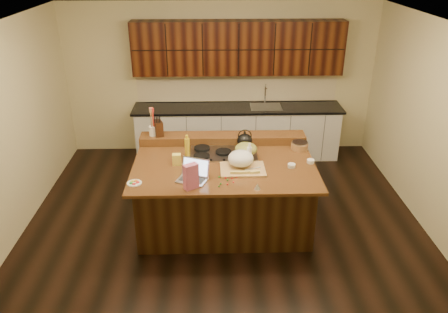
{
  "coord_description": "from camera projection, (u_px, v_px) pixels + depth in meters",
  "views": [
    {
      "loc": [
        -0.14,
        -5.15,
        3.53
      ],
      "look_at": [
        0.0,
        0.05,
        1.0
      ],
      "focal_mm": 35.0,
      "sensor_mm": 36.0,
      "label": 1
    }
  ],
  "objects": [
    {
      "name": "gumdrop_2",
      "position": [
        228.0,
        184.0,
        5.25
      ],
      "size": [
        0.02,
        0.02,
        0.02
      ],
      "primitive_type": "ellipsoid",
      "color": "red",
      "rests_on": "island"
    },
    {
      "name": "ramekin_b",
      "position": [
        311.0,
        161.0,
        5.79
      ],
      "size": [
        0.11,
        0.11,
        0.04
      ],
      "primitive_type": "cylinder",
      "rotation": [
        0.0,
        0.0,
        -0.11
      ],
      "color": "white",
      "rests_on": "island"
    },
    {
      "name": "island",
      "position": [
        224.0,
        193.0,
        5.97
      ],
      "size": [
        2.4,
        1.6,
        0.92
      ],
      "color": "black",
      "rests_on": "ground"
    },
    {
      "name": "cooktop",
      "position": [
        224.0,
        153.0,
        6.03
      ],
      "size": [
        0.92,
        0.52,
        0.05
      ],
      "color": "gray",
      "rests_on": "island"
    },
    {
      "name": "room",
      "position": [
        224.0,
        134.0,
        5.58
      ],
      "size": [
        5.52,
        5.02,
        2.72
      ],
      "color": "black",
      "rests_on": "ground"
    },
    {
      "name": "strainer_bowl",
      "position": [
        300.0,
        146.0,
        6.16
      ],
      "size": [
        0.28,
        0.28,
        0.09
      ],
      "primitive_type": "cylinder",
      "rotation": [
        0.0,
        0.0,
        -0.19
      ],
      "color": "#996B3F",
      "rests_on": "island"
    },
    {
      "name": "knife_block",
      "position": [
        158.0,
        128.0,
        6.28
      ],
      "size": [
        0.16,
        0.21,
        0.22
      ],
      "primitive_type": "cube",
      "rotation": [
        0.0,
        0.0,
        0.36
      ],
      "color": "black",
      "rests_on": "back_ledge"
    },
    {
      "name": "gumdrop_5",
      "position": [
        228.0,
        180.0,
        5.35
      ],
      "size": [
        0.02,
        0.02,
        0.02
      ],
      "primitive_type": "ellipsoid",
      "color": "#198C26",
      "rests_on": "island"
    },
    {
      "name": "green_bowl",
      "position": [
        246.0,
        149.0,
        5.88
      ],
      "size": [
        0.32,
        0.32,
        0.17
      ],
      "primitive_type": "ellipsoid",
      "rotation": [
        0.0,
        0.0,
        -0.03
      ],
      "color": "olive",
      "rests_on": "cooktop"
    },
    {
      "name": "kettle",
      "position": [
        245.0,
        140.0,
        6.1
      ],
      "size": [
        0.28,
        0.28,
        0.19
      ],
      "primitive_type": "ellipsoid",
      "rotation": [
        0.0,
        0.0,
        0.36
      ],
      "color": "black",
      "rests_on": "cooktop"
    },
    {
      "name": "oil_bottle",
      "position": [
        187.0,
        148.0,
        5.9
      ],
      "size": [
        0.09,
        0.09,
        0.27
      ],
      "primitive_type": "cylinder",
      "rotation": [
        0.0,
        0.0,
        0.27
      ],
      "color": "gold",
      "rests_on": "island"
    },
    {
      "name": "gumdrop_3",
      "position": [
        219.0,
        177.0,
        5.42
      ],
      "size": [
        0.02,
        0.02,
        0.02
      ],
      "primitive_type": "ellipsoid",
      "color": "#198C26",
      "rests_on": "island"
    },
    {
      "name": "utensil_crock",
      "position": [
        153.0,
        131.0,
        6.29
      ],
      "size": [
        0.16,
        0.16,
        0.14
      ],
      "primitive_type": "cylinder",
      "rotation": [
        0.0,
        0.0,
        0.41
      ],
      "color": "white",
      "rests_on": "back_ledge"
    },
    {
      "name": "vinegar_bottle",
      "position": [
        249.0,
        156.0,
        5.7
      ],
      "size": [
        0.07,
        0.07,
        0.25
      ],
      "primitive_type": "cylinder",
      "rotation": [
        0.0,
        0.0,
        0.07
      ],
      "color": "silver",
      "rests_on": "island"
    },
    {
      "name": "ramekin_c",
      "position": [
        297.0,
        148.0,
        6.16
      ],
      "size": [
        0.11,
        0.11,
        0.04
      ],
      "primitive_type": "cylinder",
      "rotation": [
        0.0,
        0.0,
        0.11
      ],
      "color": "white",
      "rests_on": "island"
    },
    {
      "name": "gumdrop_7",
      "position": [
        221.0,
        184.0,
        5.27
      ],
      "size": [
        0.02,
        0.02,
        0.02
      ],
      "primitive_type": "ellipsoid",
      "color": "#198C26",
      "rests_on": "island"
    },
    {
      "name": "wooden_tray",
      "position": [
        241.0,
        161.0,
        5.61
      ],
      "size": [
        0.58,
        0.46,
        0.23
      ],
      "rotation": [
        0.0,
        0.0,
        0.02
      ],
      "color": "tan",
      "rests_on": "island"
    },
    {
      "name": "ramekin_a",
      "position": [
        292.0,
        166.0,
        5.67
      ],
      "size": [
        0.1,
        0.1,
        0.04
      ],
      "primitive_type": "cylinder",
      "rotation": [
        0.0,
        0.0,
        0.04
      ],
      "color": "white",
      "rests_on": "island"
    },
    {
      "name": "gumdrop_6",
      "position": [
        225.0,
        178.0,
        5.4
      ],
      "size": [
        0.02,
        0.02,
        0.02
      ],
      "primitive_type": "ellipsoid",
      "color": "red",
      "rests_on": "island"
    },
    {
      "name": "gumdrop_1",
      "position": [
        219.0,
        186.0,
        5.21
      ],
      "size": [
        0.02,
        0.02,
        0.02
      ],
      "primitive_type": "ellipsoid",
      "color": "#198C26",
      "rests_on": "island"
    },
    {
      "name": "back_ledge",
      "position": [
        223.0,
        138.0,
        6.37
      ],
      "size": [
        2.4,
        0.3,
        0.12
      ],
      "primitive_type": "cube",
      "color": "black",
      "rests_on": "island"
    },
    {
      "name": "package_box",
      "position": [
        177.0,
        160.0,
        5.71
      ],
      "size": [
        0.11,
        0.08,
        0.15
      ],
      "primitive_type": "cube",
      "rotation": [
        0.0,
        0.0,
        0.03
      ],
      "color": "#F8E757",
      "rests_on": "island"
    },
    {
      "name": "laptop",
      "position": [
        194.0,
        174.0,
        5.37
      ],
      "size": [
        0.43,
        0.39,
        0.25
      ],
      "rotation": [
        0.0,
        0.0,
        -0.37
      ],
      "color": "#B7B7BC",
      "rests_on": "island"
    },
    {
      "name": "pink_bag",
      "position": [
        191.0,
        176.0,
        5.12
      ],
      "size": [
        0.19,
        0.17,
        0.32
      ],
      "primitive_type": "cube",
      "rotation": [
        0.0,
        0.0,
        0.56
      ],
      "color": "#C35B81",
      "rests_on": "island"
    },
    {
      "name": "candy_plate",
      "position": [
        134.0,
        183.0,
        5.29
      ],
      "size": [
        0.23,
        0.23,
        0.01
      ],
      "primitive_type": "cylinder",
      "rotation": [
        0.0,
        0.0,
        0.34
      ],
      "color": "white",
      "rests_on": "island"
    },
    {
      "name": "gumdrop_8",
      "position": [
        236.0,
        177.0,
        5.41
      ],
      "size": [
        0.02,
        0.02,
        0.02
      ],
      "primitive_type": "ellipsoid",
      "color": "red",
      "rests_on": "island"
    },
    {
      "name": "gumdrop_0",
      "position": [
        233.0,
        182.0,
        5.3
      ],
      "size": [
        0.02,
        0.02,
        0.02
      ],
      "primitive_type": "ellipsoid",
      "color": "red",
      "rests_on": "island"
    },
    {
      "name": "gumdrop_4",
      "position": [
        232.0,
        178.0,
        5.39
      ],
      "size": [
        0.02,
        0.02,
        0.02
      ],
      "primitive_type": "ellipsoid",
      "color": "red",
      "rests_on": "island"
    },
    {
      "name": "kitchen_timer",
      "position": [
        257.0,
        186.0,
        5.16
      ],
      "size": [
        0.1,
        0.1,
        0.07
      ],
      "primitive_type": "cone",
      "rotation": [
        0.0,
        0.0,
        0.28
      ],
      "color": "silver",
      "rests_on": "island"
    },
    {
      "name": "back_counter",
      "position": [
        238.0,
        104.0,
        7.75
      ],
      "size": [
        3.7,
        0.66,
        2.4
      ],
      "color": "silver",
      "rests_on": "ground"
    }
  ]
}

